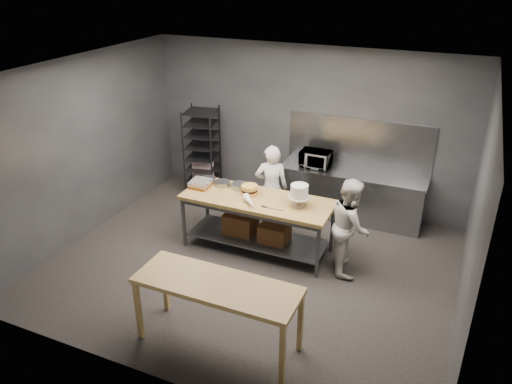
% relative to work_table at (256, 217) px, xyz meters
% --- Properties ---
extents(ground, '(6.00, 6.00, 0.00)m').
position_rel_work_table_xyz_m(ground, '(0.13, -0.53, -0.57)').
color(ground, black).
rests_on(ground, ground).
extents(back_wall, '(6.00, 0.04, 3.00)m').
position_rel_work_table_xyz_m(back_wall, '(0.13, 1.97, 0.93)').
color(back_wall, '#4C4F54').
rests_on(back_wall, ground).
extents(work_table, '(2.40, 0.90, 0.92)m').
position_rel_work_table_xyz_m(work_table, '(0.00, 0.00, 0.00)').
color(work_table, olive).
rests_on(work_table, ground).
extents(near_counter, '(2.00, 0.70, 0.90)m').
position_rel_work_table_xyz_m(near_counter, '(0.48, -2.24, 0.24)').
color(near_counter, olive).
rests_on(near_counter, ground).
extents(back_counter, '(2.60, 0.60, 0.90)m').
position_rel_work_table_xyz_m(back_counter, '(1.13, 1.65, -0.12)').
color(back_counter, slate).
rests_on(back_counter, ground).
extents(splashback_panel, '(2.60, 0.02, 0.90)m').
position_rel_work_table_xyz_m(splashback_panel, '(1.13, 1.95, 0.78)').
color(splashback_panel, slate).
rests_on(splashback_panel, back_counter).
extents(speed_rack, '(0.72, 0.75, 1.75)m').
position_rel_work_table_xyz_m(speed_rack, '(-1.86, 1.57, 0.28)').
color(speed_rack, black).
rests_on(speed_rack, ground).
extents(chef_behind, '(0.66, 0.55, 1.55)m').
position_rel_work_table_xyz_m(chef_behind, '(-0.03, 0.72, 0.20)').
color(chef_behind, white).
rests_on(chef_behind, ground).
extents(chef_right, '(0.78, 0.88, 1.50)m').
position_rel_work_table_xyz_m(chef_right, '(1.51, 0.01, 0.18)').
color(chef_right, beige).
rests_on(chef_right, ground).
extents(microwave, '(0.54, 0.37, 0.30)m').
position_rel_work_table_xyz_m(microwave, '(0.44, 1.65, 0.48)').
color(microwave, black).
rests_on(microwave, back_counter).
extents(frosted_cake_stand, '(0.34, 0.34, 0.35)m').
position_rel_work_table_xyz_m(frosted_cake_stand, '(0.71, -0.00, 0.57)').
color(frosted_cake_stand, '#B8AC93').
rests_on(frosted_cake_stand, work_table).
extents(layer_cake, '(0.26, 0.26, 0.16)m').
position_rel_work_table_xyz_m(layer_cake, '(-0.15, 0.07, 0.43)').
color(layer_cake, gold).
rests_on(layer_cake, work_table).
extents(cake_pans, '(0.88, 0.30, 0.07)m').
position_rel_work_table_xyz_m(cake_pans, '(-0.70, 0.22, 0.39)').
color(cake_pans, gray).
rests_on(cake_pans, work_table).
extents(piping_bag, '(0.35, 0.36, 0.12)m').
position_rel_work_table_xyz_m(piping_bag, '(0.01, -0.28, 0.41)').
color(piping_bag, white).
rests_on(piping_bag, work_table).
extents(offset_spatula, '(0.36, 0.02, 0.02)m').
position_rel_work_table_xyz_m(offset_spatula, '(0.33, -0.25, 0.35)').
color(offset_spatula, slate).
rests_on(offset_spatula, work_table).
extents(pastry_clamshells, '(0.33, 0.34, 0.11)m').
position_rel_work_table_xyz_m(pastry_clamshells, '(-1.01, 0.01, 0.40)').
color(pastry_clamshells, brown).
rests_on(pastry_clamshells, work_table).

